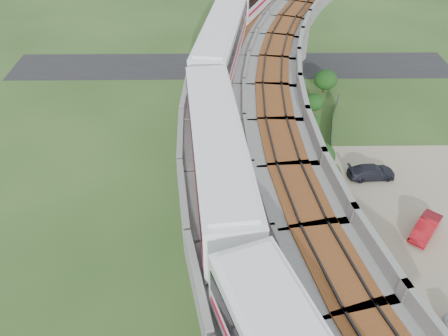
{
  "coord_description": "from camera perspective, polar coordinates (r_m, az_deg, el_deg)",
  "views": [
    {
      "loc": [
        -1.76,
        -25.62,
        26.77
      ],
      "look_at": [
        -1.47,
        -1.74,
        7.5
      ],
      "focal_mm": 35.0,
      "sensor_mm": 36.0,
      "label": 1
    }
  ],
  "objects": [
    {
      "name": "tree_0",
      "position": [
        55.6,
        13.14,
        11.17
      ],
      "size": [
        2.81,
        2.81,
        3.0
      ],
      "color": "#382314",
      "rests_on": "ground"
    },
    {
      "name": "car_dark",
      "position": [
        43.38,
        18.7,
        -0.47
      ],
      "size": [
        4.62,
        2.19,
        1.3
      ],
      "primitive_type": "imported",
      "rotation": [
        0.0,
        0.0,
        1.65
      ],
      "color": "black",
      "rests_on": "dirt_lot"
    },
    {
      "name": "viaduct",
      "position": [
        31.65,
        9.65,
        4.24
      ],
      "size": [
        19.58,
        73.98,
        11.4
      ],
      "color": "#99968E",
      "rests_on": "ground"
    },
    {
      "name": "metro_train",
      "position": [
        30.1,
        3.47,
        10.11
      ],
      "size": [
        10.89,
        61.34,
        3.64
      ],
      "color": "white",
      "rests_on": "ground"
    },
    {
      "name": "ground",
      "position": [
        37.1,
        2.26,
        -7.33
      ],
      "size": [
        160.0,
        160.0,
        0.0
      ],
      "primitive_type": "plane",
      "color": "#29451B",
      "rests_on": "ground"
    },
    {
      "name": "fence",
      "position": [
        38.29,
        17.11,
        -6.11
      ],
      "size": [
        3.87,
        38.73,
        1.5
      ],
      "color": "#2D382D",
      "rests_on": "ground"
    },
    {
      "name": "tree_3",
      "position": [
        41.47,
        12.29,
        1.56
      ],
      "size": [
        3.02,
        3.02,
        3.51
      ],
      "color": "#382314",
      "rests_on": "ground"
    },
    {
      "name": "tree_4",
      "position": [
        38.95,
        12.99,
        -0.88
      ],
      "size": [
        2.95,
        2.95,
        3.73
      ],
      "color": "#382314",
      "rests_on": "ground"
    },
    {
      "name": "car_red",
      "position": [
        39.4,
        24.85,
        -7.09
      ],
      "size": [
        3.69,
        4.01,
        1.34
      ],
      "primitive_type": "imported",
      "rotation": [
        0.0,
        0.0,
        -0.7
      ],
      "color": "#A10E18",
      "rests_on": "dirt_lot"
    },
    {
      "name": "tree_1",
      "position": [
        50.09,
        11.65,
        8.41
      ],
      "size": [
        2.21,
        2.21,
        2.95
      ],
      "color": "#382314",
      "rests_on": "ground"
    },
    {
      "name": "tree_6",
      "position": [
        30.84,
        19.22,
        -17.13
      ],
      "size": [
        2.79,
        2.79,
        3.42
      ],
      "color": "#382314",
      "rests_on": "ground"
    },
    {
      "name": "tree_2",
      "position": [
        46.96,
        11.21,
        5.9
      ],
      "size": [
        1.95,
        1.95,
        2.6
      ],
      "color": "#382314",
      "rests_on": "ground"
    },
    {
      "name": "asphalt_road",
      "position": [
        61.75,
        1.04,
        13.21
      ],
      "size": [
        60.0,
        8.0,
        0.03
      ],
      "primitive_type": "cube",
      "color": "#232326",
      "rests_on": "ground"
    },
    {
      "name": "tree_5",
      "position": [
        34.35,
        14.45,
        -8.26
      ],
      "size": [
        2.85,
        2.85,
        3.47
      ],
      "color": "#382314",
      "rests_on": "ground"
    },
    {
      "name": "dirt_lot",
      "position": [
        39.01,
        23.65,
        -8.65
      ],
      "size": [
        18.0,
        26.0,
        0.04
      ],
      "primitive_type": "cube",
      "color": "gray",
      "rests_on": "ground"
    }
  ]
}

